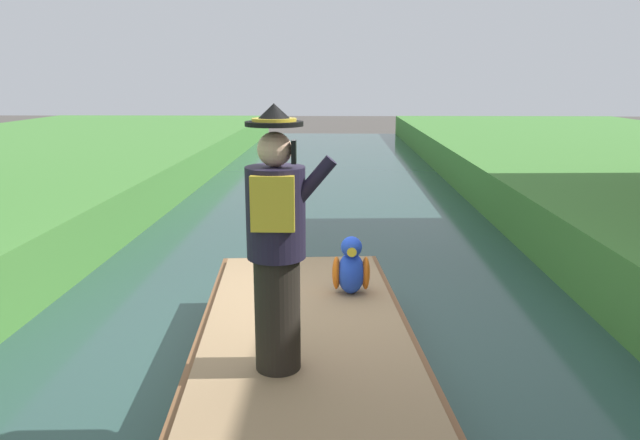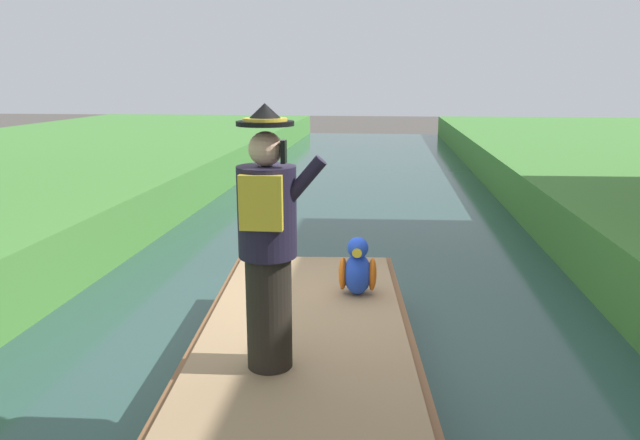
% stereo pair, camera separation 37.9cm
% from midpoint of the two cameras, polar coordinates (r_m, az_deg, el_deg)
% --- Properties ---
extents(ground_plane, '(80.00, 80.00, 0.00)m').
position_cam_midpoint_polar(ground_plane, '(5.97, 1.47, -13.50)').
color(ground_plane, '#4C4742').
extents(canal_water, '(6.28, 48.00, 0.10)m').
position_cam_midpoint_polar(canal_water, '(5.95, 1.47, -13.07)').
color(canal_water, '#2D4C47').
rests_on(canal_water, ground).
extents(boat, '(2.14, 4.33, 0.61)m').
position_cam_midpoint_polar(boat, '(5.11, 0.74, -13.34)').
color(boat, brown).
rests_on(boat, canal_water).
extents(person_pirate, '(0.61, 0.42, 1.85)m').
position_cam_midpoint_polar(person_pirate, '(4.00, -2.37, -2.11)').
color(person_pirate, black).
rests_on(person_pirate, boat).
extents(parrot_plush, '(0.36, 0.34, 0.57)m').
position_cam_midpoint_polar(parrot_plush, '(5.60, 5.61, -4.84)').
color(parrot_plush, blue).
rests_on(parrot_plush, boat).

